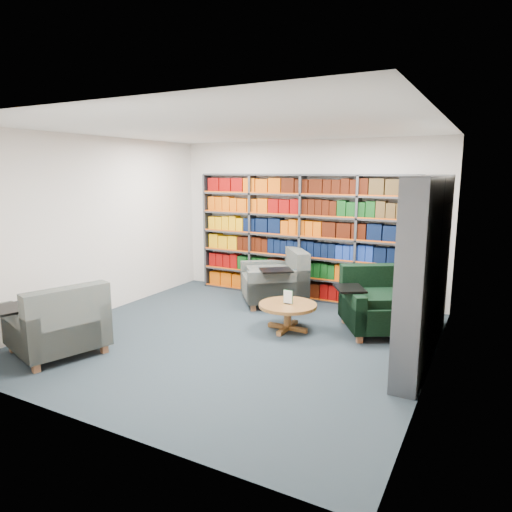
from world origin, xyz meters
The scene contains 7 objects.
room_shell centered at (0.00, 0.00, 1.40)m, with size 5.02×5.02×2.82m.
bookshelf_back centered at (0.00, 2.34, 1.10)m, with size 4.00×0.28×2.20m.
bookshelf_right centered at (2.34, 0.60, 1.10)m, with size 0.28×2.50×2.20m.
chair_teal_left centered at (-0.21, 1.86, 0.38)m, with size 1.44×1.45×0.94m.
chair_green_right centered at (1.64, 1.27, 0.36)m, with size 1.36×1.36×0.90m.
chair_teal_front centered at (-1.63, -1.52, 0.37)m, with size 1.26×1.32×0.91m.
coffee_table centered at (0.50, 0.63, 0.31)m, with size 0.83×0.83×0.58m.
Camera 1 is at (3.05, -5.13, 2.26)m, focal length 32.00 mm.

